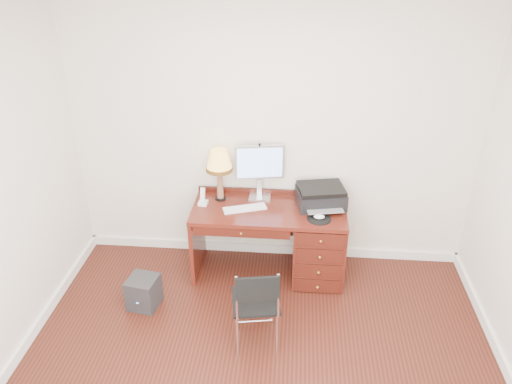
# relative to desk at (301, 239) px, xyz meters

# --- Properties ---
(ground) EXTENTS (4.00, 4.00, 0.00)m
(ground) POSITION_rel_desk_xyz_m (-0.32, -1.40, -0.41)
(ground) COLOR black
(ground) RESTS_ON ground
(room_shell) EXTENTS (4.00, 4.00, 4.00)m
(room_shell) POSITION_rel_desk_xyz_m (-0.32, -0.77, -0.36)
(room_shell) COLOR silver
(room_shell) RESTS_ON ground
(desk) EXTENTS (1.50, 0.67, 0.75)m
(desk) POSITION_rel_desk_xyz_m (0.00, 0.00, 0.00)
(desk) COLOR #561A12
(desk) RESTS_ON ground
(monitor) EXTENTS (0.49, 0.19, 0.56)m
(monitor) POSITION_rel_desk_xyz_m (-0.43, 0.24, 0.69)
(monitor) COLOR silver
(monitor) RESTS_ON desk
(keyboard) EXTENTS (0.44, 0.25, 0.02)m
(keyboard) POSITION_rel_desk_xyz_m (-0.56, -0.03, 0.35)
(keyboard) COLOR white
(keyboard) RESTS_ON desk
(mouse_pad) EXTENTS (0.23, 0.23, 0.05)m
(mouse_pad) POSITION_rel_desk_xyz_m (0.16, -0.16, 0.35)
(mouse_pad) COLOR black
(mouse_pad) RESTS_ON desk
(printer) EXTENTS (0.52, 0.44, 0.20)m
(printer) POSITION_rel_desk_xyz_m (0.17, 0.11, 0.44)
(printer) COLOR black
(printer) RESTS_ON desk
(leg_lamp) EXTENTS (0.26, 0.26, 0.54)m
(leg_lamp) POSITION_rel_desk_xyz_m (-0.82, 0.15, 0.73)
(leg_lamp) COLOR black
(leg_lamp) RESTS_ON desk
(phone) EXTENTS (0.09, 0.09, 0.18)m
(phone) POSITION_rel_desk_xyz_m (-0.98, 0.02, 0.39)
(phone) COLOR white
(phone) RESTS_ON desk
(pen_cup) EXTENTS (0.09, 0.09, 0.11)m
(pen_cup) POSITION_rel_desk_xyz_m (0.13, 0.14, 0.39)
(pen_cup) COLOR black
(pen_cup) RESTS_ON desk
(chair) EXTENTS (0.45, 0.45, 0.82)m
(chair) POSITION_rel_desk_xyz_m (-0.37, -1.05, 0.08)
(chair) COLOR black
(chair) RESTS_ON ground
(equipment_box) EXTENTS (0.31, 0.31, 0.31)m
(equipment_box) POSITION_rel_desk_xyz_m (-1.45, -0.63, -0.26)
(equipment_box) COLOR black
(equipment_box) RESTS_ON ground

